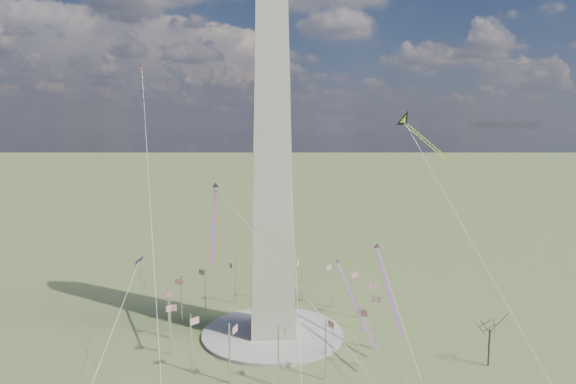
{
  "coord_description": "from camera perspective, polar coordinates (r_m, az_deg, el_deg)",
  "views": [
    {
      "loc": [
        -5.56,
        -124.91,
        53.07
      ],
      "look_at": [
        3.94,
        0.0,
        36.72
      ],
      "focal_mm": 32.0,
      "sensor_mm": 36.0,
      "label": 1
    }
  ],
  "objects": [
    {
      "name": "ground",
      "position": [
        135.83,
        -1.72,
        -15.56
      ],
      "size": [
        2000.0,
        2000.0,
        0.0
      ],
      "primitive_type": "plane",
      "color": "#5E6633",
      "rests_on": "ground"
    },
    {
      "name": "plaza",
      "position": [
        135.67,
        -1.72,
        -15.41
      ],
      "size": [
        36.0,
        36.0,
        0.8
      ],
      "primitive_type": "cylinder",
      "color": "#A8A099",
      "rests_on": "ground"
    },
    {
      "name": "washington_monument",
      "position": [
        125.14,
        -1.81,
        5.09
      ],
      "size": [
        15.56,
        15.56,
        100.0
      ],
      "color": "beige",
      "rests_on": "plaza"
    },
    {
      "name": "flagpole_ring",
      "position": [
        133.16,
        -1.73,
        -12.68
      ],
      "size": [
        54.4,
        54.4,
        13.0
      ],
      "color": "white",
      "rests_on": "ground"
    },
    {
      "name": "tree_near",
      "position": [
        124.79,
        21.54,
        -13.76
      ],
      "size": [
        7.25,
        7.25,
        12.68
      ],
      "color": "#443429",
      "rests_on": "ground"
    },
    {
      "name": "kite_delta_black",
      "position": [
        146.08,
        13.07,
        7.46
      ],
      "size": [
        13.37,
        15.1,
        13.55
      ],
      "rotation": [
        0.0,
        0.0,
        3.82
      ],
      "color": "black",
      "rests_on": "ground"
    },
    {
      "name": "kite_diamond_purple",
      "position": [
        133.84,
        -16.17,
        -7.72
      ],
      "size": [
        2.51,
        3.03,
        8.88
      ],
      "rotation": [
        0.0,
        0.0,
        2.2
      ],
      "color": "#3D1B7D",
      "rests_on": "ground"
    },
    {
      "name": "kite_streamer_left",
      "position": [
        120.42,
        10.69,
        -9.11
      ],
      "size": [
        1.97,
        20.97,
        14.4
      ],
      "rotation": [
        0.0,
        0.0,
        3.16
      ],
      "color": "red",
      "rests_on": "ground"
    },
    {
      "name": "kite_streamer_mid",
      "position": [
        122.44,
        -8.18,
        -2.14
      ],
      "size": [
        2.09,
        22.24,
        15.27
      ],
      "rotation": [
        0.0,
        0.0,
        3.16
      ],
      "color": "red",
      "rests_on": "ground"
    },
    {
      "name": "kite_streamer_right",
      "position": [
        132.73,
        6.82,
        -10.74
      ],
      "size": [
        6.78,
        22.74,
        15.86
      ],
      "rotation": [
        0.0,
        0.0,
        3.38
      ],
      "color": "red",
      "rests_on": "ground"
    },
    {
      "name": "kite_small_red",
      "position": [
        166.38,
        -15.94,
        13.24
      ],
      "size": [
        1.0,
        1.65,
        3.94
      ],
      "rotation": [
        0.0,
        0.0,
        2.83
      ],
      "color": "red",
      "rests_on": "ground"
    },
    {
      "name": "kite_small_white",
      "position": [
        173.23,
        -0.52,
        16.87
      ],
      "size": [
        1.28,
        2.04,
        4.57
      ],
      "rotation": [
        0.0,
        0.0,
        2.69
      ],
      "color": "silver",
      "rests_on": "ground"
    }
  ]
}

